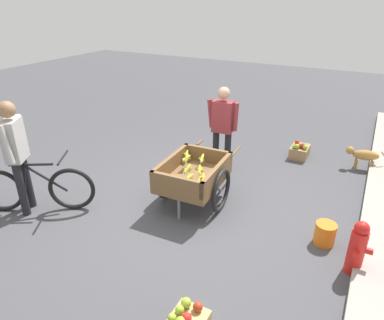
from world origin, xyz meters
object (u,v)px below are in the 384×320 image
object	(u,v)px
dog	(363,155)
cyclist_person	(16,149)
vendor_person	(223,123)
plastic_bucket	(325,234)
bicycle	(36,189)
fire_hydrant	(357,248)
fruit_cart	(193,177)
mixed_fruit_crate	(300,151)

from	to	relation	value
dog	cyclist_person	bearing A→B (deg)	-48.07
vendor_person	cyclist_person	world-z (taller)	cyclist_person
plastic_bucket	bicycle	bearing A→B (deg)	-72.98
vendor_person	cyclist_person	size ratio (longest dim) A/B	0.93
bicycle	dog	size ratio (longest dim) A/B	2.20
fire_hydrant	cyclist_person	bearing A→B (deg)	-78.60
vendor_person	bicycle	bearing A→B (deg)	-37.60
dog	fire_hydrant	distance (m)	2.87
cyclist_person	vendor_person	bearing A→B (deg)	141.37
fire_hydrant	vendor_person	bearing A→B (deg)	-124.39
fruit_cart	fire_hydrant	world-z (taller)	fruit_cart
fruit_cart	bicycle	bearing A→B (deg)	-56.89
vendor_person	mixed_fruit_crate	xyz separation A→B (m)	(-1.25, 1.10, -0.76)
vendor_person	cyclist_person	distance (m)	3.14
fruit_cart	dog	xyz separation A→B (m)	(-2.42, 2.14, -0.17)
vendor_person	fire_hydrant	size ratio (longest dim) A/B	2.25
cyclist_person	mixed_fruit_crate	world-z (taller)	cyclist_person
fruit_cart	fire_hydrant	distance (m)	2.31
bicycle	fruit_cart	bearing A→B (deg)	123.11
vendor_person	fruit_cart	bearing A→B (deg)	2.69
fruit_cart	vendor_person	bearing A→B (deg)	-177.31
dog	fire_hydrant	bearing A→B (deg)	2.62
fire_hydrant	bicycle	bearing A→B (deg)	-79.28
vendor_person	cyclist_person	bearing A→B (deg)	-38.63
bicycle	cyclist_person	bearing A→B (deg)	-59.35
cyclist_person	plastic_bucket	world-z (taller)	cyclist_person
dog	fire_hydrant	xyz separation A→B (m)	(2.86, 0.13, 0.06)
dog	fruit_cart	bearing A→B (deg)	-41.42
dog	plastic_bucket	bearing A→B (deg)	-5.47
mixed_fruit_crate	fruit_cart	bearing A→B (deg)	-23.56
dog	bicycle	bearing A→B (deg)	-47.76
fruit_cart	bicycle	xyz separation A→B (m)	(1.23, -1.88, -0.08)
fruit_cart	dog	bearing A→B (deg)	138.58
cyclist_person	fire_hydrant	bearing A→B (deg)	101.40
fire_hydrant	plastic_bucket	xyz separation A→B (m)	(-0.37, -0.37, -0.19)
bicycle	dog	world-z (taller)	bicycle
vendor_person	mixed_fruit_crate	size ratio (longest dim) A/B	3.43
fire_hydrant	fruit_cart	bearing A→B (deg)	-101.04
vendor_person	cyclist_person	xyz separation A→B (m)	(2.45, -1.96, 0.08)
vendor_person	bicycle	xyz separation A→B (m)	(2.37, -1.83, -0.54)
dog	plastic_bucket	size ratio (longest dim) A/B	2.34
bicycle	plastic_bucket	distance (m)	3.96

